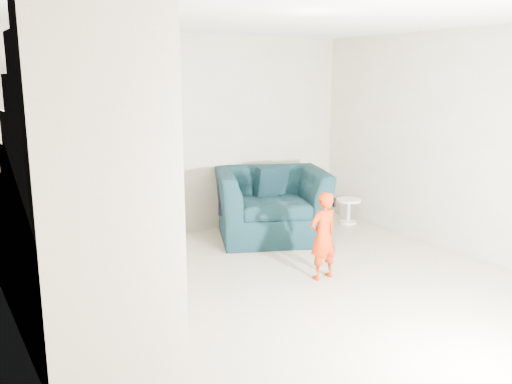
% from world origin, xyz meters
% --- Properties ---
extents(floor, '(5.50, 5.50, 0.00)m').
position_xyz_m(floor, '(0.00, 0.00, 0.00)').
color(floor, tan).
rests_on(floor, ground).
extents(ceiling, '(5.50, 5.50, 0.00)m').
position_xyz_m(ceiling, '(0.00, 0.00, 2.70)').
color(ceiling, silver).
rests_on(ceiling, back_wall).
extents(back_wall, '(5.00, 0.00, 5.00)m').
position_xyz_m(back_wall, '(0.00, 2.75, 1.35)').
color(back_wall, '#A09683').
rests_on(back_wall, floor).
extents(left_wall, '(0.00, 5.50, 5.50)m').
position_xyz_m(left_wall, '(-2.50, 0.00, 1.35)').
color(left_wall, '#A09683').
rests_on(left_wall, floor).
extents(right_wall, '(0.00, 5.50, 5.50)m').
position_xyz_m(right_wall, '(2.50, 0.00, 1.35)').
color(right_wall, '#A09683').
rests_on(right_wall, floor).
extents(armchair, '(1.80, 1.71, 0.93)m').
position_xyz_m(armchair, '(0.87, 1.97, 0.46)').
color(armchair, black).
rests_on(armchair, floor).
extents(toddler, '(0.36, 0.25, 0.95)m').
position_xyz_m(toddler, '(0.50, 0.40, 0.48)').
color(toddler, '#971004').
rests_on(toddler, floor).
extents(side_table, '(0.37, 0.37, 0.37)m').
position_xyz_m(side_table, '(2.25, 1.97, 0.25)').
color(side_table, white).
rests_on(side_table, floor).
extents(staircase, '(1.02, 3.03, 3.62)m').
position_xyz_m(staircase, '(-2.00, 0.55, 0.95)').
color(staircase, '#ADA089').
rests_on(staircase, floor).
extents(cushion, '(0.47, 0.22, 0.46)m').
position_xyz_m(cushion, '(1.04, 2.24, 0.71)').
color(cushion, black).
rests_on(cushion, armchair).
extents(throw, '(0.04, 0.44, 0.49)m').
position_xyz_m(throw, '(0.24, 2.04, 0.58)').
color(throw, black).
rests_on(throw, armchair).
extents(phone, '(0.03, 0.05, 0.10)m').
position_xyz_m(phone, '(0.62, 0.39, 0.83)').
color(phone, black).
rests_on(phone, toddler).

